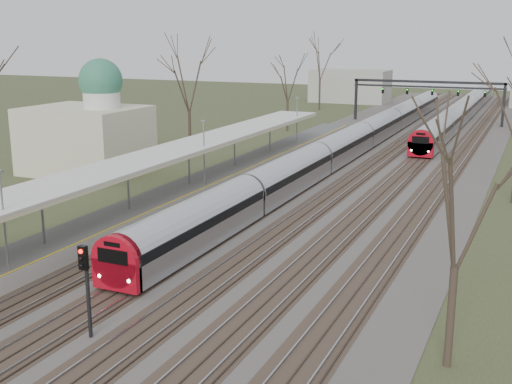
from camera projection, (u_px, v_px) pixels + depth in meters
track_bed at (374, 159)px, 64.74m from camera, size 24.00×160.00×0.22m
platform at (211, 182)px, 52.81m from camera, size 3.50×69.00×1.00m
canopy at (182, 149)px, 47.99m from camera, size 4.10×50.00×3.11m
dome_building at (88, 133)px, 57.50m from camera, size 10.00×8.00×10.30m
signal_gantry at (428, 89)px, 90.18m from camera, size 21.00×0.59×6.08m
tree_west_far at (188, 79)px, 63.49m from camera, size 5.50×5.50×11.33m
tree_east_near at (460, 199)px, 22.67m from camera, size 4.50×4.50×9.27m
train_near at (361, 136)px, 70.20m from camera, size 2.62×90.21×3.05m
train_far at (465, 108)px, 97.40m from camera, size 2.62×75.21×3.05m
signal_post at (86, 278)px, 25.75m from camera, size 0.35×0.45×4.10m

